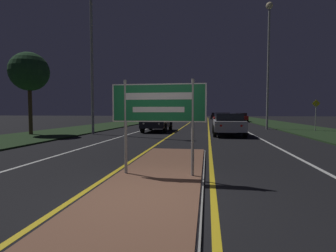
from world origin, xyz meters
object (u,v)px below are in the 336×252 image
object	(u,v)px
streetlight_right_near	(269,45)
warning_sign	(316,112)
streetlight_left_near	(91,31)
car_approaching_0	(158,122)
car_receding_3	(216,116)
car_receding_0	(228,123)
car_receding_2	(240,117)
highway_sign	(158,107)
car_receding_1	(222,119)

from	to	relation	value
streetlight_right_near	warning_sign	bearing A→B (deg)	-33.01
streetlight_left_near	car_approaching_0	xyz separation A→B (m)	(3.94, 3.18, -6.27)
streetlight_right_near	car_receding_3	xyz separation A→B (m)	(-3.50, 28.96, -6.55)
streetlight_left_near	car_receding_0	xyz separation A→B (m)	(9.18, 0.49, -6.22)
streetlight_right_near	car_receding_0	distance (m)	9.69
car_approaching_0	streetlight_left_near	bearing A→B (deg)	-141.10
streetlight_left_near	warning_sign	bearing A→B (deg)	15.97
car_receding_0	car_approaching_0	world-z (taller)	car_receding_0
streetlight_right_near	warning_sign	distance (m)	6.84
car_receding_2	warning_sign	bearing A→B (deg)	-79.12
streetlight_right_near	car_receding_0	bearing A→B (deg)	-121.43
car_approaching_0	streetlight_right_near	bearing A→B (deg)	21.10
streetlight_right_near	car_receding_0	size ratio (longest dim) A/B	2.42
car_receding_3	streetlight_right_near	bearing A→B (deg)	-83.11
streetlight_left_near	highway_sign	bearing A→B (deg)	-58.83
streetlight_left_near	streetlight_right_near	size ratio (longest dim) A/B	1.04
streetlight_left_near	car_receding_2	distance (m)	26.82
highway_sign	car_receding_3	size ratio (longest dim) A/B	0.53
car_receding_1	warning_sign	xyz separation A→B (m)	(6.71, -7.91, 0.79)
car_receding_3	car_receding_2	bearing A→B (deg)	-76.17
car_approaching_0	warning_sign	world-z (taller)	warning_sign
car_receding_2	car_receding_0	bearing A→B (deg)	-98.70
car_receding_1	car_receding_3	bearing A→B (deg)	89.85
streetlight_left_near	car_receding_2	world-z (taller)	streetlight_left_near
car_receding_1	highway_sign	bearing A→B (deg)	-96.55
car_receding_0	highway_sign	bearing A→B (deg)	-102.21
streetlight_left_near	streetlight_right_near	xyz separation A→B (m)	(12.95, 6.66, 0.24)
streetlight_left_near	car_receding_3	world-z (taller)	streetlight_left_near
car_receding_1	car_approaching_0	distance (m)	10.82
highway_sign	car_receding_1	xyz separation A→B (m)	(2.71, 23.58, -0.95)
streetlight_right_near	car_receding_3	world-z (taller)	streetlight_right_near
car_receding_0	car_receding_3	distance (m)	35.13
streetlight_right_near	warning_sign	size ratio (longest dim) A/B	4.50
highway_sign	car_receding_3	xyz separation A→B (m)	(2.77, 46.67, -1.00)
streetlight_left_near	car_approaching_0	world-z (taller)	streetlight_left_near
warning_sign	car_receding_1	bearing A→B (deg)	130.29
car_receding_2	car_receding_3	bearing A→B (deg)	103.83
car_receding_2	streetlight_right_near	bearing A→B (deg)	-88.76
car_receding_1	warning_sign	distance (m)	10.41
streetlight_left_near	car_receding_2	bearing A→B (deg)	61.09
car_receding_0	car_approaching_0	size ratio (longest dim) A/B	0.96
car_approaching_0	warning_sign	bearing A→B (deg)	6.72
car_approaching_0	car_receding_3	bearing A→B (deg)	80.35
streetlight_left_near	warning_sign	xyz separation A→B (m)	(16.10, 4.61, -5.47)
highway_sign	car_approaching_0	bearing A→B (deg)	100.94
car_receding_2	warning_sign	world-z (taller)	warning_sign
streetlight_left_near	car_receding_0	size ratio (longest dim) A/B	2.52
car_receding_1	car_receding_2	distance (m)	10.79
car_receding_0	car_receding_2	xyz separation A→B (m)	(3.42, 22.34, -0.06)
streetlight_right_near	car_receding_0	world-z (taller)	streetlight_right_near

